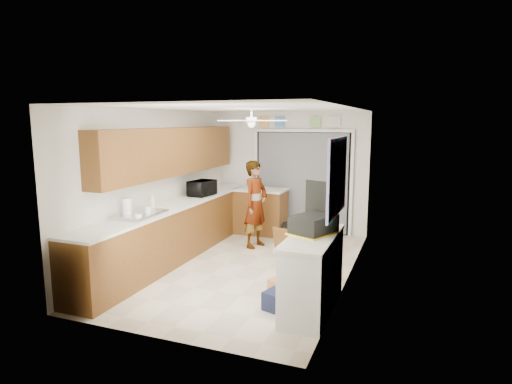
% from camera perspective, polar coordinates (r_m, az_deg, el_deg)
% --- Properties ---
extents(floor, '(5.00, 5.00, 0.00)m').
position_cam_1_polar(floor, '(7.01, -1.17, -9.82)').
color(floor, beige).
rests_on(floor, ground).
extents(ceiling, '(5.00, 5.00, 0.00)m').
position_cam_1_polar(ceiling, '(6.62, -1.25, 11.07)').
color(ceiling, white).
rests_on(ceiling, ground).
extents(wall_back, '(3.20, 0.00, 3.20)m').
position_cam_1_polar(wall_back, '(9.05, 4.72, 2.67)').
color(wall_back, silver).
rests_on(wall_back, ground).
extents(wall_front, '(3.20, 0.00, 3.20)m').
position_cam_1_polar(wall_front, '(4.52, -13.15, -4.40)').
color(wall_front, silver).
rests_on(wall_front, ground).
extents(wall_left, '(0.00, 5.00, 5.00)m').
position_cam_1_polar(wall_left, '(7.44, -12.72, 1.00)').
color(wall_left, silver).
rests_on(wall_left, ground).
extents(wall_right, '(0.00, 5.00, 5.00)m').
position_cam_1_polar(wall_right, '(6.29, 12.44, -0.51)').
color(wall_right, silver).
rests_on(wall_right, ground).
extents(left_base_cabinets, '(0.60, 4.80, 0.90)m').
position_cam_1_polar(left_base_cabinets, '(7.44, -10.56, -5.22)').
color(left_base_cabinets, brown).
rests_on(left_base_cabinets, floor).
extents(left_countertop, '(0.62, 4.80, 0.04)m').
position_cam_1_polar(left_countertop, '(7.33, -10.60, -1.67)').
color(left_countertop, white).
rests_on(left_countertop, left_base_cabinets).
extents(upper_cabinets, '(0.32, 4.00, 0.80)m').
position_cam_1_polar(upper_cabinets, '(7.46, -11.00, 5.34)').
color(upper_cabinets, brown).
rests_on(upper_cabinets, wall_left).
extents(sink_basin, '(0.50, 0.76, 0.06)m').
position_cam_1_polar(sink_basin, '(6.51, -15.17, -2.93)').
color(sink_basin, silver).
rests_on(sink_basin, left_countertop).
extents(faucet, '(0.03, 0.03, 0.22)m').
position_cam_1_polar(faucet, '(6.60, -16.55, -1.98)').
color(faucet, silver).
rests_on(faucet, left_countertop).
extents(peninsula_base, '(1.00, 0.60, 0.90)m').
position_cam_1_polar(peninsula_base, '(8.86, 0.64, -2.69)').
color(peninsula_base, brown).
rests_on(peninsula_base, floor).
extents(peninsula_top, '(1.04, 0.64, 0.04)m').
position_cam_1_polar(peninsula_top, '(8.77, 0.64, 0.31)').
color(peninsula_top, white).
rests_on(peninsula_top, peninsula_base).
extents(back_opening_recess, '(2.00, 0.06, 2.10)m').
position_cam_1_polar(back_opening_recess, '(8.98, 6.18, 1.31)').
color(back_opening_recess, black).
rests_on(back_opening_recess, wall_back).
extents(curtain_panel, '(1.90, 0.03, 2.05)m').
position_cam_1_polar(curtain_panel, '(8.94, 6.11, 1.27)').
color(curtain_panel, gray).
rests_on(curtain_panel, wall_back).
extents(door_trim_left, '(0.06, 0.04, 2.10)m').
position_cam_1_polar(door_trim_left, '(9.26, 0.01, 1.61)').
color(door_trim_left, white).
rests_on(door_trim_left, wall_back).
extents(door_trim_right, '(0.06, 0.04, 2.10)m').
position_cam_1_polar(door_trim_right, '(8.75, 12.60, 0.92)').
color(door_trim_right, white).
rests_on(door_trim_right, wall_back).
extents(door_trim_head, '(2.10, 0.04, 0.06)m').
position_cam_1_polar(door_trim_head, '(8.86, 6.25, 8.15)').
color(door_trim_head, white).
rests_on(door_trim_head, wall_back).
extents(header_frame_0, '(0.22, 0.02, 0.22)m').
position_cam_1_polar(header_frame_0, '(9.14, 1.09, 9.37)').
color(header_frame_0, '#E5AA4C').
rests_on(header_frame_0, wall_back).
extents(header_frame_1, '(0.22, 0.02, 0.22)m').
position_cam_1_polar(header_frame_1, '(9.03, 3.21, 9.35)').
color(header_frame_1, '#4B8ACA').
rests_on(header_frame_1, wall_back).
extents(header_frame_3, '(0.22, 0.02, 0.22)m').
position_cam_1_polar(header_frame_3, '(8.83, 7.91, 9.28)').
color(header_frame_3, '#87C36F').
rests_on(header_frame_3, wall_back).
extents(header_frame_4, '(0.22, 0.02, 0.22)m').
position_cam_1_polar(header_frame_4, '(8.75, 10.50, 9.21)').
color(header_frame_4, silver).
rests_on(header_frame_4, wall_back).
extents(route66_sign, '(0.22, 0.02, 0.26)m').
position_cam_1_polar(route66_sign, '(9.26, -0.98, 9.37)').
color(route66_sign, silver).
rests_on(route66_sign, wall_back).
extents(right_counter_base, '(0.50, 1.40, 0.90)m').
position_cam_1_polar(right_counter_base, '(5.39, 7.56, -10.84)').
color(right_counter_base, white).
rests_on(right_counter_base, floor).
extents(right_counter_top, '(0.54, 1.44, 0.04)m').
position_cam_1_polar(right_counter_top, '(5.25, 7.56, -6.02)').
color(right_counter_top, white).
rests_on(right_counter_top, right_counter_base).
extents(abstract_painting, '(0.03, 1.15, 0.95)m').
position_cam_1_polar(abstract_painting, '(5.26, 10.78, 2.03)').
color(abstract_painting, '#FA5CC8').
rests_on(abstract_painting, wall_right).
extents(ceiling_fan, '(1.14, 1.14, 0.24)m').
position_cam_1_polar(ceiling_fan, '(6.80, -0.60, 9.51)').
color(ceiling_fan, white).
rests_on(ceiling_fan, ceiling).
extents(microwave, '(0.40, 0.54, 0.28)m').
position_cam_1_polar(microwave, '(8.00, -7.20, 0.52)').
color(microwave, black).
rests_on(microwave, left_countertop).
extents(soap_bottle, '(0.14, 0.14, 0.27)m').
position_cam_1_polar(soap_bottle, '(6.87, -13.71, -1.19)').
color(soap_bottle, silver).
rests_on(soap_bottle, left_countertop).
extents(cup, '(0.13, 0.13, 0.08)m').
position_cam_1_polar(cup, '(6.24, -15.46, -3.21)').
color(cup, white).
rests_on(cup, left_countertop).
extents(jar_a, '(0.10, 0.10, 0.14)m').
position_cam_1_polar(jar_a, '(6.46, -14.22, -2.51)').
color(jar_a, silver).
rests_on(jar_a, left_countertop).
extents(paper_towel_roll, '(0.16, 0.16, 0.28)m').
position_cam_1_polar(paper_towel_roll, '(6.43, -16.86, -2.02)').
color(paper_towel_roll, white).
rests_on(paper_towel_roll, left_countertop).
extents(suitcase, '(0.58, 0.65, 0.23)m').
position_cam_1_polar(suitcase, '(5.34, 7.70, -4.27)').
color(suitcase, black).
rests_on(suitcase, right_counter_top).
extents(suitcase_rim, '(0.63, 0.71, 0.02)m').
position_cam_1_polar(suitcase_rim, '(5.37, 7.67, -5.41)').
color(suitcase_rim, yellow).
rests_on(suitcase_rim, suitcase).
extents(suitcase_lid, '(0.40, 0.19, 0.50)m').
position_cam_1_polar(suitcase_lid, '(5.57, 8.43, -1.10)').
color(suitcase_lid, black).
rests_on(suitcase_lid, suitcase).
extents(cardboard_box, '(0.54, 0.48, 0.28)m').
position_cam_1_polar(cardboard_box, '(5.71, 4.29, -12.97)').
color(cardboard_box, '#C56D3E').
rests_on(cardboard_box, floor).
extents(navy_crate, '(0.46, 0.42, 0.23)m').
position_cam_1_polar(navy_crate, '(5.46, 3.37, -14.32)').
color(navy_crate, '#141A34').
rests_on(navy_crate, floor).
extents(cabinet_door_panel, '(0.43, 0.25, 0.60)m').
position_cam_1_polar(cabinet_door_panel, '(7.05, 3.91, -7.16)').
color(cabinet_door_panel, brown).
rests_on(cabinet_door_panel, floor).
extents(man, '(0.52, 0.66, 1.61)m').
position_cam_1_polar(man, '(7.85, -0.05, -1.64)').
color(man, white).
rests_on(man, floor).
extents(dog, '(0.28, 0.52, 0.39)m').
position_cam_1_polar(dog, '(8.36, 3.99, -5.26)').
color(dog, black).
rests_on(dog, floor).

